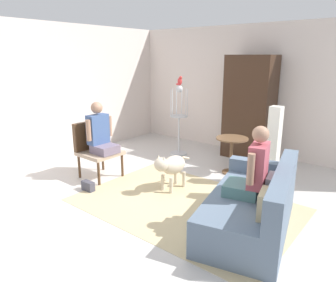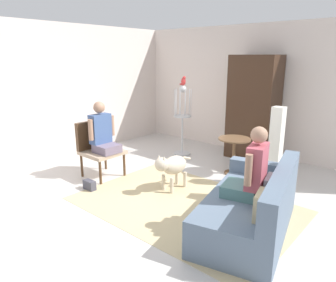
{
  "view_description": "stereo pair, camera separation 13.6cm",
  "coord_description": "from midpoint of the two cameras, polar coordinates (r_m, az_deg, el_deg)",
  "views": [
    {
      "loc": [
        2.59,
        -3.39,
        2.05
      ],
      "look_at": [
        -0.08,
        -0.1,
        0.91
      ],
      "focal_mm": 33.66,
      "sensor_mm": 36.0,
      "label": 1
    },
    {
      "loc": [
        2.69,
        -3.3,
        2.05
      ],
      "look_at": [
        -0.08,
        -0.1,
        0.91
      ],
      "focal_mm": 33.66,
      "sensor_mm": 36.0,
      "label": 2
    }
  ],
  "objects": [
    {
      "name": "person_on_armchair",
      "position": [
        5.44,
        -12.91,
        1.48
      ],
      "size": [
        0.45,
        0.52,
        0.85
      ],
      "color": "slate"
    },
    {
      "name": "handbag",
      "position": [
        5.16,
        -15.01,
        -7.89
      ],
      "size": [
        0.22,
        0.1,
        0.15
      ],
      "primitive_type": "cube",
      "color": "#3F3F4C",
      "rests_on": "ground"
    },
    {
      "name": "back_wall",
      "position": [
        6.88,
        16.46,
        8.65
      ],
      "size": [
        6.86,
        0.12,
        2.69
      ],
      "primitive_type": "cube",
      "color": "silver",
      "rests_on": "ground"
    },
    {
      "name": "couch",
      "position": [
        3.98,
        14.34,
        -11.47
      ],
      "size": [
        1.28,
        1.93,
        0.82
      ],
      "color": "slate",
      "rests_on": "ground"
    },
    {
      "name": "left_wall",
      "position": [
        6.91,
        -19.05,
        8.47
      ],
      "size": [
        0.12,
        6.42,
        2.69
      ],
      "primitive_type": "cube",
      "color": "silver",
      "rests_on": "ground"
    },
    {
      "name": "armoire_cabinet",
      "position": [
        6.59,
        13.93,
        5.86
      ],
      "size": [
        0.93,
        0.56,
        2.08
      ],
      "primitive_type": "cube",
      "color": "#382316",
      "rests_on": "ground"
    },
    {
      "name": "area_rug",
      "position": [
        4.58,
        2.18,
        -11.41
      ],
      "size": [
        3.03,
        2.05,
        0.01
      ],
      "primitive_type": "cube",
      "color": "#C6B284",
      "rests_on": "ground"
    },
    {
      "name": "round_end_table",
      "position": [
        5.7,
        10.77,
        -1.39
      ],
      "size": [
        0.57,
        0.57,
        0.66
      ],
      "color": "brown",
      "rests_on": "ground"
    },
    {
      "name": "parrot",
      "position": [
        6.53,
        1.55,
        10.82
      ],
      "size": [
        0.17,
        0.1,
        0.19
      ],
      "color": "red",
      "rests_on": "bird_cage_stand"
    },
    {
      "name": "bird_cage_stand",
      "position": [
        6.66,
        1.4,
        3.35
      ],
      "size": [
        0.37,
        0.37,
        1.47
      ],
      "color": "silver",
      "rests_on": "ground"
    },
    {
      "name": "armchair",
      "position": [
        5.63,
        -13.78,
        -0.75
      ],
      "size": [
        0.63,
        0.62,
        0.96
      ],
      "color": "#4C331E",
      "rests_on": "ground"
    },
    {
      "name": "column_lamp",
      "position": [
        5.32,
        17.83,
        -0.98
      ],
      "size": [
        0.2,
        0.2,
        1.3
      ],
      "color": "#4C4742",
      "rests_on": "ground"
    },
    {
      "name": "dog",
      "position": [
        4.91,
        -0.21,
        -4.51
      ],
      "size": [
        0.3,
        0.81,
        0.62
      ],
      "color": "beige",
      "rests_on": "ground"
    },
    {
      "name": "ground_plane",
      "position": [
        4.73,
        0.69,
        -10.56
      ],
      "size": [
        7.51,
        7.51,
        0.0
      ],
      "primitive_type": "plane",
      "color": "beige"
    },
    {
      "name": "person_on_couch",
      "position": [
        3.78,
        14.13,
        -5.08
      ],
      "size": [
        0.54,
        0.54,
        0.86
      ],
      "color": "slate"
    }
  ]
}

